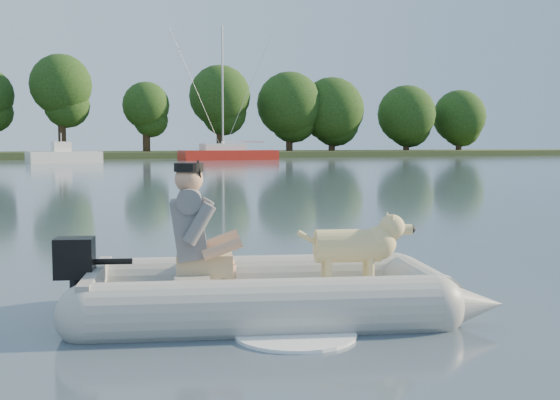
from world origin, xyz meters
name	(u,v)px	position (x,y,z in m)	size (l,w,h in m)	color
water	(327,314)	(0.00, 0.00, 0.00)	(160.00, 160.00, 0.00)	slate
shore_bank	(18,156)	(0.00, 62.00, 0.25)	(160.00, 12.00, 0.70)	#47512D
treeline	(123,102)	(9.26, 61.06, 5.22)	(91.64, 7.35, 9.27)	#332316
dinghy	(275,246)	(-0.40, 0.17, 0.57)	(4.65, 3.50, 1.34)	#9F9E99
man	(192,224)	(-1.04, 0.40, 0.75)	(0.70, 0.60, 1.04)	slate
dog	(348,252)	(0.21, 0.05, 0.50)	(0.90, 0.32, 0.60)	tan
outboard_motor	(75,282)	(-1.95, 0.61, 0.30)	(0.40, 0.28, 0.76)	black
motorboat	(64,149)	(2.53, 46.79, 1.00)	(5.21, 2.00, 2.20)	white
sailboat	(228,154)	(15.88, 50.20, 0.49)	(8.13, 2.61, 11.11)	red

